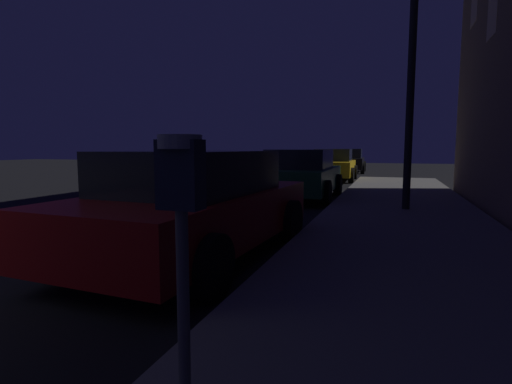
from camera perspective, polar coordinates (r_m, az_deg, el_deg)
The scene contains 6 objects.
parking_meter at distance 1.74m, azimuth -10.72°, elevation -2.91°, with size 0.19×0.19×1.38m.
car_red at distance 5.37m, azimuth -8.94°, elevation -1.77°, with size 2.31×4.28×1.43m.
car_green at distance 11.58m, azimuth 6.46°, elevation 2.55°, with size 2.10×4.02×1.43m.
car_yellow_cab at distance 18.36m, azimuth 11.11°, elevation 3.81°, with size 2.07×4.05×1.43m.
car_black at distance 24.74m, azimuth 13.15°, elevation 4.39°, with size 2.14×4.22×1.43m.
street_lamp at distance 9.36m, azimuth 21.62°, elevation 18.50°, with size 0.44×0.44×5.01m.
Camera 1 is at (5.34, -0.95, 1.47)m, focal length 27.73 mm.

